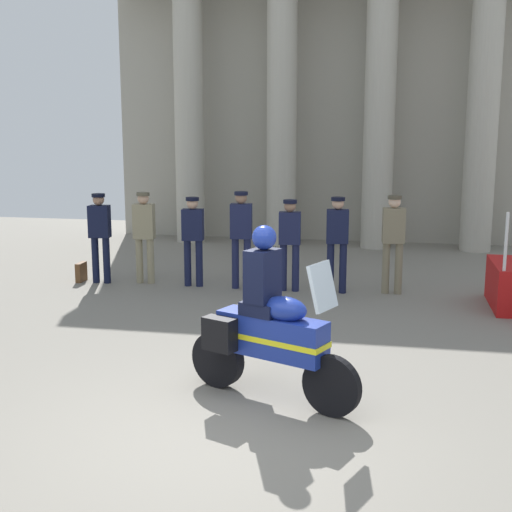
% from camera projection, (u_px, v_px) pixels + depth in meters
% --- Properties ---
extents(ground_plane, '(28.00, 28.00, 0.00)m').
position_uv_depth(ground_plane, '(210.00, 438.00, 6.58)').
color(ground_plane, gray).
extents(colonnade_backdrop, '(11.04, 1.57, 6.85)m').
position_uv_depth(colonnade_backdrop, '(332.00, 93.00, 16.74)').
color(colonnade_backdrop, '#A49F91').
rests_on(colonnade_backdrop, ground_plane).
extents(officer_in_row_0, '(0.40, 0.26, 1.67)m').
position_uv_depth(officer_in_row_0, '(100.00, 231.00, 12.78)').
color(officer_in_row_0, black).
rests_on(officer_in_row_0, ground_plane).
extents(officer_in_row_1, '(0.40, 0.26, 1.70)m').
position_uv_depth(officer_in_row_1, '(144.00, 230.00, 12.76)').
color(officer_in_row_1, gray).
rests_on(officer_in_row_1, ground_plane).
extents(officer_in_row_2, '(0.40, 0.26, 1.63)m').
position_uv_depth(officer_in_row_2, '(193.00, 234.00, 12.53)').
color(officer_in_row_2, '#141938').
rests_on(officer_in_row_2, ground_plane).
extents(officer_in_row_3, '(0.40, 0.26, 1.75)m').
position_uv_depth(officer_in_row_3, '(241.00, 232.00, 12.32)').
color(officer_in_row_3, '#191E42').
rests_on(officer_in_row_3, ground_plane).
extents(officer_in_row_4, '(0.40, 0.26, 1.63)m').
position_uv_depth(officer_in_row_4, '(290.00, 238.00, 12.17)').
color(officer_in_row_4, '#191E42').
rests_on(officer_in_row_4, ground_plane).
extents(officer_in_row_5, '(0.40, 0.26, 1.69)m').
position_uv_depth(officer_in_row_5, '(337.00, 237.00, 12.03)').
color(officer_in_row_5, '#141938').
rests_on(officer_in_row_5, ground_plane).
extents(officer_in_row_6, '(0.40, 0.26, 1.72)m').
position_uv_depth(officer_in_row_6, '(393.00, 236.00, 11.96)').
color(officer_in_row_6, '#7A7056').
rests_on(officer_in_row_6, ground_plane).
extents(motorcycle_with_rider, '(1.97, 1.05, 1.90)m').
position_uv_depth(motorcycle_with_rider, '(266.00, 328.00, 7.37)').
color(motorcycle_with_rider, black).
rests_on(motorcycle_with_rider, ground_plane).
extents(briefcase_on_ground, '(0.10, 0.32, 0.36)m').
position_uv_depth(briefcase_on_ground, '(81.00, 272.00, 13.04)').
color(briefcase_on_ground, brown).
rests_on(briefcase_on_ground, ground_plane).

